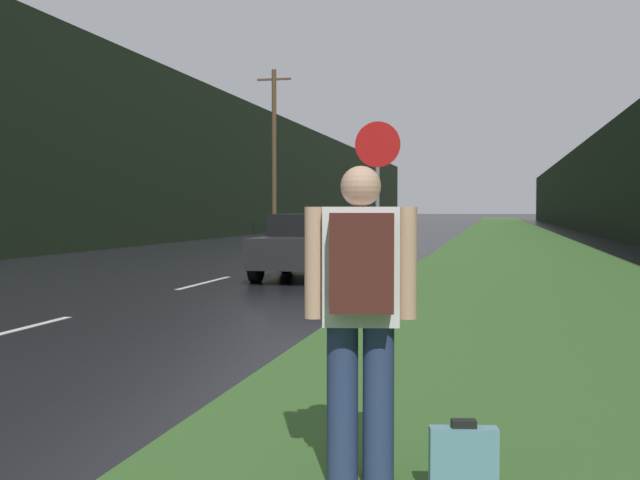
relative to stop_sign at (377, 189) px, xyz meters
The scene contains 12 objects.
grass_verge 29.60m from the stop_sign, 84.72° to the left, with size 6.00×240.00×0.02m, color #386028.
lane_stripe_b 6.12m from the stop_sign, 134.00° to the right, with size 0.12×3.00×0.01m, color silver.
lane_stripe_c 5.27m from the stop_sign, 145.29° to the left, with size 0.12×3.00×0.01m, color silver.
lane_stripe_d 10.77m from the stop_sign, 112.44° to the left, with size 0.12×3.00×0.01m, color silver.
treeline_far_side 41.83m from the stop_sign, 109.32° to the left, with size 2.00×140.00×8.09m, color black.
treeline_near_side 40.39m from the stop_sign, 77.53° to the left, with size 2.00×140.00×6.18m, color black.
utility_pole_far 28.86m from the stop_sign, 109.02° to the left, with size 1.80×0.24×8.77m.
stop_sign is the anchor object (origin of this frame).
hitchhiker_with_backpack 8.88m from the stop_sign, 82.31° to the right, with size 0.61×0.47×1.77m.
suitcase 9.14m from the stop_sign, 78.83° to the right, with size 0.37×0.16×0.43m.
car_passing_near 5.03m from the stop_sign, 116.22° to the left, with size 1.91×4.08×1.44m.
car_passing_far 14.41m from the stop_sign, 98.67° to the left, with size 1.87×4.00×1.50m.
Camera 1 is at (5.94, -2.45, 1.53)m, focal length 45.00 mm.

